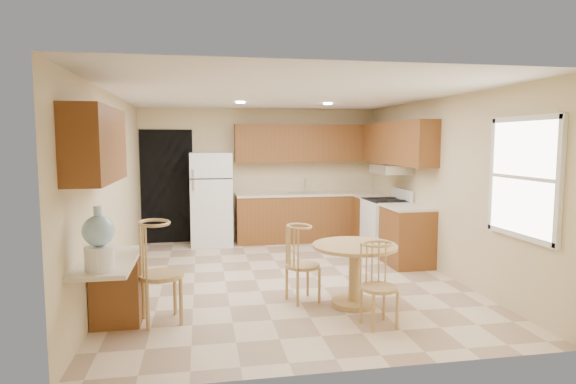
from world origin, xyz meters
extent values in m
plane|color=beige|center=(0.00, 0.00, 0.00)|extent=(5.50, 5.50, 0.00)
cube|color=white|center=(0.00, 0.00, 2.50)|extent=(4.50, 5.50, 0.02)
cube|color=beige|center=(0.00, 2.75, 1.25)|extent=(4.50, 0.02, 2.50)
cube|color=beige|center=(0.00, -2.75, 1.25)|extent=(4.50, 0.02, 2.50)
cube|color=beige|center=(-2.25, 0.00, 1.25)|extent=(0.02, 5.50, 2.50)
cube|color=beige|center=(2.25, 0.00, 1.25)|extent=(0.02, 5.50, 2.50)
cube|color=black|center=(-1.75, 2.73, 1.05)|extent=(0.90, 0.02, 2.10)
cube|color=brown|center=(0.88, 2.45, 0.43)|extent=(2.75, 0.60, 0.87)
cube|color=beige|center=(0.88, 2.45, 0.89)|extent=(2.75, 0.63, 0.04)
cube|color=brown|center=(1.95, 1.85, 0.43)|extent=(0.60, 0.59, 0.87)
cube|color=beige|center=(1.95, 1.85, 0.89)|extent=(0.63, 0.59, 0.04)
cube|color=brown|center=(1.95, 0.40, 0.43)|extent=(0.60, 0.80, 0.87)
cube|color=beige|center=(1.95, 0.40, 0.89)|extent=(0.63, 0.80, 0.04)
cube|color=brown|center=(0.88, 2.58, 1.85)|extent=(2.75, 0.33, 0.70)
cube|color=brown|center=(2.08, 1.21, 1.85)|extent=(0.33, 2.42, 0.70)
cube|color=brown|center=(-2.08, -1.60, 1.85)|extent=(0.33, 1.40, 0.70)
cube|color=silver|center=(0.85, 2.45, 0.91)|extent=(0.78, 0.44, 0.01)
cube|color=silver|center=(2.00, 1.18, 1.42)|extent=(0.50, 0.76, 0.14)
cube|color=brown|center=(-2.00, -1.32, 0.36)|extent=(0.48, 0.42, 0.72)
cube|color=beige|center=(-2.00, -1.70, 0.75)|extent=(0.50, 1.20, 0.04)
cube|color=white|center=(2.23, -1.85, 1.50)|extent=(0.05, 1.00, 1.20)
cube|color=white|center=(2.22, -1.85, 2.12)|extent=(0.05, 1.10, 0.06)
cube|color=white|center=(2.22, -1.85, 0.88)|extent=(0.05, 1.10, 0.06)
cube|color=white|center=(2.22, -2.38, 1.50)|extent=(0.05, 0.06, 1.28)
cube|color=white|center=(2.22, -1.32, 1.50)|extent=(0.05, 0.06, 1.28)
cylinder|color=white|center=(-0.50, 1.20, 2.48)|extent=(0.14, 0.14, 0.02)
cylinder|color=white|center=(0.90, 1.20, 2.48)|extent=(0.14, 0.14, 0.02)
cube|color=white|center=(-0.95, 2.40, 0.84)|extent=(0.74, 0.69, 1.68)
cube|color=black|center=(-0.95, 2.05, 1.24)|extent=(0.73, 0.01, 0.02)
cube|color=silver|center=(-1.26, 2.04, 1.14)|extent=(0.03, 0.03, 0.18)
cube|color=silver|center=(-1.26, 2.04, 1.34)|extent=(0.03, 0.03, 0.14)
cube|color=white|center=(1.92, 1.18, 0.45)|extent=(0.65, 0.76, 0.90)
cube|color=black|center=(1.92, 1.18, 0.91)|extent=(0.64, 0.75, 0.02)
cube|color=white|center=(2.20, 1.18, 1.00)|extent=(0.06, 0.76, 0.18)
cylinder|color=tan|center=(0.59, -1.23, 0.03)|extent=(0.52, 0.52, 0.06)
cylinder|color=tan|center=(0.59, -1.23, 0.35)|extent=(0.13, 0.13, 0.64)
cylinder|color=tan|center=(0.59, -1.23, 0.70)|extent=(0.96, 0.96, 0.04)
cylinder|color=tan|center=(0.04, -0.98, 0.43)|extent=(0.40, 0.40, 0.04)
cylinder|color=tan|center=(-0.11, -0.83, 0.21)|extent=(0.03, 0.03, 0.43)
cylinder|color=tan|center=(0.18, -0.83, 0.21)|extent=(0.03, 0.03, 0.43)
cylinder|color=tan|center=(-0.11, -1.12, 0.21)|extent=(0.03, 0.03, 0.43)
cylinder|color=tan|center=(0.18, -1.12, 0.21)|extent=(0.03, 0.03, 0.43)
cylinder|color=tan|center=(0.64, -1.88, 0.40)|extent=(0.37, 0.37, 0.04)
cylinder|color=tan|center=(0.50, -1.74, 0.20)|extent=(0.03, 0.03, 0.40)
cylinder|color=tan|center=(0.77, -1.74, 0.20)|extent=(0.03, 0.03, 0.40)
cylinder|color=tan|center=(0.50, -2.01, 0.20)|extent=(0.03, 0.03, 0.40)
cylinder|color=tan|center=(0.77, -2.01, 0.20)|extent=(0.03, 0.03, 0.40)
cylinder|color=tan|center=(-1.55, -1.36, 0.50)|extent=(0.47, 0.47, 0.04)
cylinder|color=tan|center=(-1.72, -1.19, 0.25)|extent=(0.04, 0.04, 0.50)
cylinder|color=tan|center=(-1.38, -1.19, 0.25)|extent=(0.04, 0.04, 0.50)
cylinder|color=tan|center=(-1.72, -1.52, 0.25)|extent=(0.04, 0.04, 0.50)
cylinder|color=tan|center=(-1.38, -1.52, 0.25)|extent=(0.04, 0.04, 0.50)
cylinder|color=white|center=(-2.00, -2.09, 0.88)|extent=(0.25, 0.25, 0.21)
sphere|color=#9AC9EF|center=(-2.00, -2.09, 1.12)|extent=(0.27, 0.27, 0.27)
cylinder|color=#9AC9EF|center=(-2.00, -2.09, 1.29)|extent=(0.07, 0.07, 0.08)
camera|label=1|loc=(-1.12, -6.38, 1.88)|focal=30.00mm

